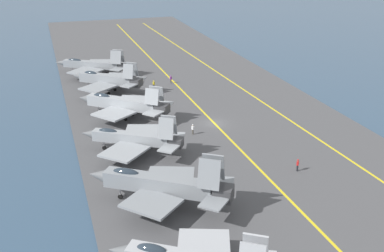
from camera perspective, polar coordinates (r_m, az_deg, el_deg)
ground_plane at (r=80.09m, az=2.67°, el=0.05°), size 2000.00×2000.00×0.00m
carrier_deck at (r=80.02m, az=2.67°, el=0.18°), size 219.37×45.68×0.40m
deck_stripe_foul_line at (r=84.86m, az=10.66°, el=1.25°), size 197.33×7.08×0.01m
deck_stripe_centerline at (r=79.94m, az=2.67°, el=0.32°), size 197.43×0.36×0.01m
parked_jet_second at (r=55.20m, az=-3.72°, el=-6.88°), size 13.37×16.60×7.02m
parked_jet_third at (r=68.74m, az=-6.90°, el=-1.46°), size 13.23×14.85×6.04m
parked_jet_fourth at (r=82.33m, az=-8.11°, el=2.63°), size 14.04×15.82×6.06m
parked_jet_fifth at (r=96.31m, az=-9.98°, el=5.46°), size 13.74×14.37×6.42m
parked_jet_sixth at (r=109.72m, az=-11.62°, el=7.10°), size 14.14×16.73×5.90m
crew_purple_vest at (r=101.58m, az=-2.53°, el=5.60°), size 0.37×0.44×1.72m
crew_red_vest at (r=65.18m, az=12.41°, el=-4.48°), size 0.46×0.44×1.72m
crew_yellow_vest at (r=98.15m, az=-4.55°, el=4.97°), size 0.45×0.39×1.71m
crew_white_vest at (r=75.12m, az=0.10°, el=-0.33°), size 0.45×0.39×1.71m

